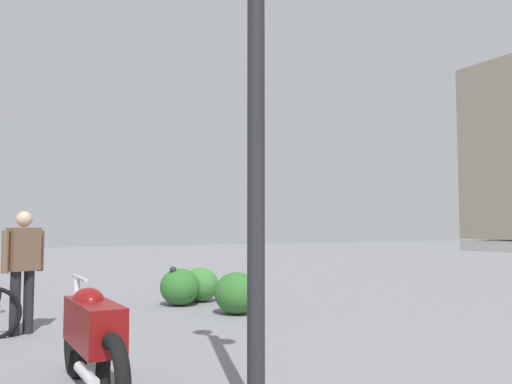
% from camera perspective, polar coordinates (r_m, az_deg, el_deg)
% --- Properties ---
extents(lamppost, '(0.98, 0.28, 4.35)m').
position_cam_1_polar(lamppost, '(4.35, -0.00, 14.66)').
color(lamppost, '#232328').
rests_on(lamppost, ground).
extents(motorcycle, '(2.17, 0.35, 1.06)m').
position_cam_1_polar(motorcycle, '(5.09, -17.41, -14.80)').
color(motorcycle, black).
rests_on(motorcycle, ground).
extents(pedestrian, '(0.38, 0.57, 1.71)m').
position_cam_1_polar(pedestrian, '(8.08, -23.99, -7.02)').
color(pedestrian, black).
rests_on(pedestrian, ground).
extents(bollard_mid, '(0.13, 0.13, 0.75)m').
position_cam_1_polar(bollard_mid, '(10.17, -9.02, -10.00)').
color(bollard_mid, '#232328').
rests_on(bollard_mid, ground).
extents(shrub_low, '(0.84, 0.76, 0.71)m').
position_cam_1_polar(shrub_low, '(9.17, -2.12, -10.93)').
color(shrub_low, '#2D6628').
rests_on(shrub_low, ground).
extents(shrub_round, '(0.79, 0.71, 0.67)m').
position_cam_1_polar(shrub_round, '(10.74, -6.08, -9.99)').
color(shrub_round, '#387533').
rests_on(shrub_round, ground).
extents(shrub_wide, '(0.82, 0.74, 0.70)m').
position_cam_1_polar(shrub_wide, '(10.27, -8.28, -10.18)').
color(shrub_wide, '#2D6628').
rests_on(shrub_wide, ground).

